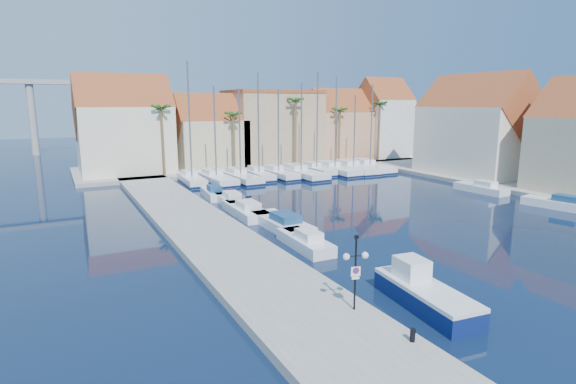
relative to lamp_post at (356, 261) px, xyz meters
name	(u,v)px	position (x,y,z in m)	size (l,w,h in m)	color
ground	(426,276)	(7.00, 2.50, -2.89)	(260.00, 260.00, 0.00)	black
quay_west	(208,234)	(-2.00, 16.00, -2.64)	(6.00, 77.00, 0.50)	gray
shore_north	(256,164)	(17.00, 50.50, -2.64)	(54.00, 16.00, 0.50)	gray
shore_east	(533,186)	(39.00, 17.50, -2.64)	(12.00, 60.00, 0.50)	gray
lamp_post	(356,261)	(0.00, 0.00, 0.00)	(1.20, 0.56, 3.63)	black
bollard	(413,335)	(0.40, -3.44, -2.11)	(0.22, 0.22, 0.55)	black
fishing_boat	(423,293)	(3.91, -0.43, -2.17)	(2.73, 6.37, 2.16)	#0E1C54
motorboat_west_0	(306,241)	(3.24, 10.26, -2.38)	(1.99, 5.75, 1.40)	white
motorboat_west_1	(282,223)	(4.00, 15.45, -2.38)	(2.49, 7.43, 1.40)	white
motorboat_west_2	(246,210)	(3.12, 20.95, -2.38)	(2.48, 7.13, 1.40)	white
motorboat_west_3	(231,200)	(3.39, 25.68, -2.38)	(2.26, 6.13, 1.40)	white
motorboat_west_4	(213,193)	(3.00, 29.88, -2.38)	(2.35, 5.75, 1.40)	white
motorboat_east_0	(560,203)	(31.02, 9.37, -2.38)	(3.24, 6.68, 1.40)	white
motorboat_east_1	(481,188)	(31.01, 18.42, -2.38)	(2.25, 6.19, 1.40)	white
sailboat_0	(191,178)	(3.18, 39.27, -2.22)	(2.66, 8.56, 14.94)	white
sailboat_1	(215,178)	(6.17, 38.90, -2.31)	(3.03, 10.27, 12.07)	white
sailboat_2	(239,177)	(9.27, 38.42, -2.31)	(3.15, 10.13, 11.81)	white
sailboat_3	(258,174)	(12.23, 38.98, -2.23)	(2.54, 8.24, 13.86)	white
sailboat_4	(277,173)	(14.91, 38.62, -2.29)	(2.80, 8.97, 11.81)	white
sailboat_5	(299,172)	(17.95, 37.94, -2.32)	(3.44, 11.56, 12.65)	white
sailboat_6	(315,169)	(21.30, 39.14, -2.24)	(2.39, 8.65, 14.23)	white
sailboat_7	(332,169)	(23.95, 38.60, -2.30)	(3.14, 11.23, 13.70)	white
sailboat_8	(351,168)	(27.19, 38.50, -2.33)	(3.59, 11.59, 11.16)	white
sailboat_9	(368,166)	(30.14, 38.34, -2.31)	(3.77, 11.24, 12.71)	white
building_0	(125,129)	(-3.00, 49.50, 3.64)	(12.30, 9.00, 13.50)	#EBE2C5
building_1	(209,135)	(9.00, 49.50, 2.41)	(10.30, 8.00, 11.00)	#C3B089
building_2	(273,127)	(20.00, 50.50, 3.37)	(14.20, 10.20, 11.50)	tan
building_3	(338,127)	(32.00, 49.50, 2.97)	(10.30, 8.00, 12.00)	tan
building_4	(383,120)	(41.00, 48.50, 4.08)	(8.30, 8.00, 14.00)	silver
building_6	(476,129)	(39.00, 26.50, 3.64)	(9.00, 14.30, 13.50)	#EBE2C5
palm_0	(161,110)	(1.00, 44.50, 6.19)	(2.60, 2.60, 10.15)	brown
palm_1	(233,117)	(11.00, 44.50, 5.25)	(2.60, 2.60, 9.15)	brown
palm_2	(296,103)	(21.00, 44.50, 7.13)	(2.60, 2.60, 11.15)	brown
palm_3	(340,112)	(29.00, 44.50, 5.72)	(2.60, 2.60, 9.65)	brown
palm_4	(380,106)	(37.00, 44.50, 6.66)	(2.60, 2.60, 10.65)	brown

